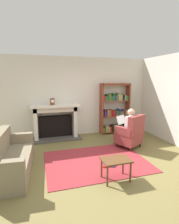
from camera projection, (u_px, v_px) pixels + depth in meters
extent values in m
plane|color=olive|center=(100.00, 167.00, 3.99)|extent=(14.00, 14.00, 0.00)
cube|color=silver|center=(76.00, 97.00, 6.14)|extent=(5.60, 0.10, 2.70)
cube|color=silver|center=(165.00, 98.00, 5.66)|extent=(0.10, 5.20, 2.70)
cube|color=maroon|center=(96.00, 161.00, 4.27)|extent=(2.40, 1.80, 0.01)
cube|color=#4C4742|center=(57.00, 139.00, 5.83)|extent=(1.58, 0.64, 0.05)
cube|color=black|center=(55.00, 126.00, 5.96)|extent=(1.06, 0.20, 0.70)
cube|color=silver|center=(36.00, 124.00, 5.65)|extent=(0.12, 0.44, 1.09)
cube|color=silver|center=(74.00, 121.00, 6.00)|extent=(0.12, 0.44, 1.09)
cube|color=silver|center=(55.00, 109.00, 5.74)|extent=(1.38, 0.44, 0.16)
cube|color=silver|center=(55.00, 106.00, 5.66)|extent=(1.54, 0.56, 0.06)
cylinder|color=brown|center=(52.00, 102.00, 5.59)|extent=(0.14, 0.14, 0.21)
cylinder|color=white|center=(53.00, 101.00, 5.53)|extent=(0.10, 0.01, 0.10)
cube|color=brown|center=(101.00, 109.00, 6.27)|extent=(0.04, 0.32, 1.81)
cube|color=brown|center=(127.00, 108.00, 6.56)|extent=(0.04, 0.32, 1.81)
cube|color=brown|center=(115.00, 84.00, 6.25)|extent=(1.08, 0.32, 0.04)
cube|color=brown|center=(114.00, 131.00, 6.57)|extent=(1.04, 0.32, 0.02)
cube|color=brown|center=(103.00, 129.00, 6.41)|extent=(0.06, 0.26, 0.17)
cube|color=#1E592D|center=(104.00, 129.00, 6.43)|extent=(0.04, 0.26, 0.18)
cube|color=#997F4C|center=(106.00, 128.00, 6.44)|extent=(0.09, 0.26, 0.22)
cube|color=#997F4C|center=(108.00, 129.00, 6.47)|extent=(0.07, 0.26, 0.18)
cube|color=maroon|center=(110.00, 129.00, 6.49)|extent=(0.05, 0.26, 0.18)
cube|color=black|center=(111.00, 128.00, 6.51)|extent=(0.07, 0.26, 0.21)
cube|color=brown|center=(114.00, 128.00, 6.53)|extent=(0.09, 0.26, 0.24)
cube|color=navy|center=(116.00, 128.00, 6.55)|extent=(0.07, 0.26, 0.22)
cube|color=navy|center=(118.00, 128.00, 6.58)|extent=(0.08, 0.26, 0.16)
cube|color=#1E592D|center=(120.00, 127.00, 6.60)|extent=(0.07, 0.26, 0.26)
cube|color=maroon|center=(122.00, 127.00, 6.62)|extent=(0.08, 0.26, 0.20)
cube|color=black|center=(123.00, 127.00, 6.64)|extent=(0.04, 0.26, 0.24)
cube|color=navy|center=(125.00, 127.00, 6.66)|extent=(0.07, 0.26, 0.20)
cube|color=brown|center=(114.00, 116.00, 6.47)|extent=(1.04, 0.32, 0.02)
cube|color=black|center=(103.00, 114.00, 6.31)|extent=(0.04, 0.26, 0.17)
cube|color=#4C1E59|center=(104.00, 113.00, 6.31)|extent=(0.04, 0.26, 0.26)
cube|color=#4C1E59|center=(105.00, 114.00, 6.34)|extent=(0.06, 0.26, 0.19)
cube|color=#997F4C|center=(107.00, 113.00, 6.35)|extent=(0.04, 0.26, 0.25)
cube|color=brown|center=(109.00, 113.00, 6.37)|extent=(0.07, 0.26, 0.23)
cube|color=maroon|center=(110.00, 113.00, 6.38)|extent=(0.05, 0.26, 0.24)
cube|color=maroon|center=(112.00, 113.00, 6.40)|extent=(0.04, 0.26, 0.23)
cube|color=maroon|center=(113.00, 113.00, 6.42)|extent=(0.06, 0.26, 0.21)
cube|color=maroon|center=(115.00, 113.00, 6.44)|extent=(0.04, 0.26, 0.20)
cube|color=#1E592D|center=(117.00, 113.00, 6.46)|extent=(0.09, 0.26, 0.20)
cube|color=navy|center=(118.00, 112.00, 6.47)|extent=(0.04, 0.26, 0.25)
cube|color=brown|center=(120.00, 113.00, 6.49)|extent=(0.04, 0.26, 0.16)
cube|color=brown|center=(121.00, 113.00, 6.51)|extent=(0.07, 0.26, 0.17)
cube|color=#4C1E59|center=(123.00, 112.00, 6.53)|extent=(0.05, 0.26, 0.21)
cube|color=brown|center=(124.00, 113.00, 6.55)|extent=(0.04, 0.26, 0.18)
cube|color=#997F4C|center=(125.00, 112.00, 6.56)|extent=(0.05, 0.26, 0.22)
cube|color=brown|center=(115.00, 101.00, 6.36)|extent=(1.04, 0.32, 0.02)
cube|color=maroon|center=(103.00, 98.00, 6.21)|extent=(0.07, 0.26, 0.18)
cube|color=#1E592D|center=(105.00, 98.00, 6.23)|extent=(0.06, 0.26, 0.17)
cube|color=#1E592D|center=(107.00, 98.00, 6.25)|extent=(0.09, 0.26, 0.23)
cube|color=brown|center=(109.00, 97.00, 6.26)|extent=(0.04, 0.26, 0.25)
cube|color=#1E592D|center=(111.00, 98.00, 6.29)|extent=(0.07, 0.26, 0.17)
cube|color=#1E592D|center=(113.00, 97.00, 6.30)|extent=(0.06, 0.26, 0.25)
cube|color=#4C1E59|center=(114.00, 98.00, 6.33)|extent=(0.04, 0.26, 0.18)
cube|color=#1E592D|center=(116.00, 97.00, 6.34)|extent=(0.07, 0.26, 0.24)
cube|color=#997F4C|center=(118.00, 97.00, 6.36)|extent=(0.07, 0.26, 0.26)
cube|color=#997F4C|center=(120.00, 97.00, 6.38)|extent=(0.08, 0.26, 0.22)
cube|color=black|center=(122.00, 98.00, 6.41)|extent=(0.07, 0.26, 0.19)
cube|color=#997F4C|center=(124.00, 97.00, 6.43)|extent=(0.04, 0.26, 0.21)
cube|color=#1E592D|center=(126.00, 98.00, 6.45)|extent=(0.08, 0.26, 0.17)
cube|color=brown|center=(115.00, 85.00, 6.26)|extent=(1.04, 0.32, 0.02)
cylinder|color=#331E14|center=(126.00, 141.00, 5.52)|extent=(0.05, 0.05, 0.12)
cylinder|color=#331E14|center=(116.00, 145.00, 5.17)|extent=(0.05, 0.05, 0.12)
cylinder|color=#331E14|center=(140.00, 145.00, 5.18)|extent=(0.05, 0.05, 0.12)
cylinder|color=#331E14|center=(130.00, 149.00, 4.83)|extent=(0.05, 0.05, 0.12)
cube|color=brown|center=(128.00, 138.00, 5.14)|extent=(0.85, 0.83, 0.30)
cube|color=brown|center=(136.00, 125.00, 4.89)|extent=(0.64, 0.44, 0.55)
cube|color=brown|center=(134.00, 128.00, 5.28)|extent=(0.36, 0.53, 0.22)
cube|color=brown|center=(123.00, 131.00, 4.91)|extent=(0.36, 0.53, 0.22)
cube|color=white|center=(131.00, 125.00, 5.03)|extent=(0.38, 0.33, 0.50)
sphere|color=#D8AD8C|center=(131.00, 112.00, 4.96)|extent=(0.20, 0.20, 0.20)
cube|color=#191E3F|center=(126.00, 130.00, 5.26)|extent=(0.29, 0.41, 0.12)
cube|color=#191E3F|center=(123.00, 131.00, 5.15)|extent=(0.29, 0.41, 0.12)
cylinder|color=#191E3F|center=(120.00, 137.00, 5.45)|extent=(0.10, 0.10, 0.42)
cylinder|color=#191E3F|center=(117.00, 138.00, 5.34)|extent=(0.10, 0.10, 0.42)
cube|color=white|center=(121.00, 120.00, 5.24)|extent=(0.37, 0.26, 0.25)
cube|color=#7E7259|center=(13.00, 164.00, 3.70)|extent=(0.81, 1.74, 0.40)
cube|color=#7E7259|center=(3.00, 168.00, 2.90)|extent=(0.71, 0.20, 0.24)
cube|color=#7E7259|center=(18.00, 138.00, 4.37)|extent=(0.71, 0.20, 0.24)
cube|color=brown|center=(116.00, 160.00, 3.41)|extent=(0.56, 0.39, 0.03)
cylinder|color=brown|center=(107.00, 176.00, 3.24)|extent=(0.04, 0.04, 0.41)
cylinder|color=brown|center=(130.00, 172.00, 3.38)|extent=(0.04, 0.04, 0.41)
cylinder|color=brown|center=(102.00, 168.00, 3.53)|extent=(0.04, 0.04, 0.41)
cylinder|color=brown|center=(123.00, 165.00, 3.67)|extent=(0.04, 0.04, 0.41)
cube|color=red|center=(105.00, 164.00, 4.05)|extent=(0.21, 0.26, 0.03)
cube|color=#334CA5|center=(107.00, 164.00, 4.05)|extent=(0.23, 0.22, 0.04)
cube|color=#334CA5|center=(110.00, 164.00, 4.08)|extent=(0.34, 0.34, 0.04)
cube|color=red|center=(113.00, 159.00, 4.33)|extent=(0.32, 0.31, 0.03)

